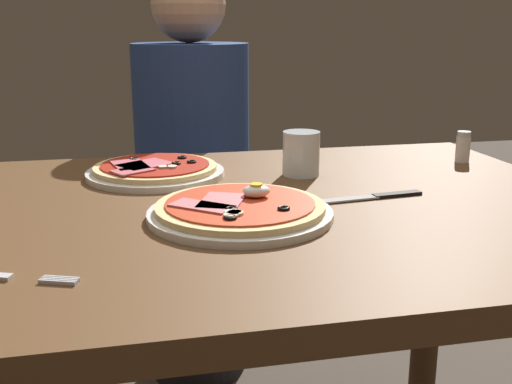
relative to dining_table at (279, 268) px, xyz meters
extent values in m
cube|color=brown|center=(0.00, 0.00, 0.10)|extent=(1.11, 0.87, 0.04)
cylinder|color=#3C2715|center=(-0.50, 0.37, -0.27)|extent=(0.07, 0.07, 0.70)
cylinder|color=#3C2715|center=(0.50, 0.37, -0.27)|extent=(0.07, 0.07, 0.70)
cylinder|color=white|center=(-0.08, -0.07, 0.12)|extent=(0.29, 0.29, 0.01)
cylinder|color=#E5C17F|center=(-0.08, -0.07, 0.13)|extent=(0.26, 0.26, 0.01)
cylinder|color=red|center=(-0.08, -0.07, 0.14)|extent=(0.23, 0.23, 0.00)
torus|color=black|center=(-0.11, -0.15, 0.14)|extent=(0.02, 0.02, 0.00)
torus|color=black|center=(-0.10, -0.11, 0.14)|extent=(0.02, 0.02, 0.00)
torus|color=black|center=(-0.03, -0.12, 0.14)|extent=(0.02, 0.02, 0.00)
cube|color=#D16B70|center=(-0.11, -0.06, 0.14)|extent=(0.09, 0.11, 0.00)
cube|color=#D16B70|center=(-0.14, -0.08, 0.14)|extent=(0.10, 0.10, 0.00)
cylinder|color=beige|center=(-0.10, -0.13, 0.14)|extent=(0.02, 0.02, 0.00)
cylinder|color=beige|center=(-0.11, -0.14, 0.14)|extent=(0.02, 0.02, 0.00)
cylinder|color=beige|center=(-0.10, -0.13, 0.14)|extent=(0.03, 0.03, 0.00)
ellipsoid|color=white|center=(-0.05, -0.05, 0.15)|extent=(0.04, 0.03, 0.02)
cylinder|color=yellow|center=(-0.05, -0.05, 0.16)|extent=(0.02, 0.02, 0.00)
cylinder|color=white|center=(-0.19, 0.23, 0.12)|extent=(0.27, 0.27, 0.01)
cylinder|color=#E5C17F|center=(-0.19, 0.23, 0.13)|extent=(0.24, 0.24, 0.01)
cylinder|color=#A82314|center=(-0.19, 0.23, 0.14)|extent=(0.21, 0.21, 0.00)
torus|color=black|center=(-0.14, 0.27, 0.14)|extent=(0.02, 0.02, 0.00)
torus|color=black|center=(-0.15, 0.22, 0.14)|extent=(0.02, 0.02, 0.00)
torus|color=black|center=(-0.23, 0.27, 0.14)|extent=(0.02, 0.02, 0.00)
torus|color=black|center=(-0.12, 0.23, 0.14)|extent=(0.02, 0.02, 0.00)
cube|color=#C65B66|center=(-0.24, 0.22, 0.14)|extent=(0.08, 0.11, 0.00)
cube|color=#C65B66|center=(-0.24, 0.17, 0.14)|extent=(0.09, 0.08, 0.00)
cube|color=#C65B66|center=(-0.21, 0.22, 0.14)|extent=(0.12, 0.11, 0.00)
cylinder|color=beige|center=(-0.16, 0.19, 0.14)|extent=(0.02, 0.02, 0.00)
cylinder|color=beige|center=(-0.18, 0.19, 0.14)|extent=(0.02, 0.02, 0.00)
cylinder|color=silver|center=(0.09, 0.18, 0.16)|extent=(0.07, 0.07, 0.09)
cylinder|color=silver|center=(0.09, 0.18, 0.14)|extent=(0.06, 0.06, 0.04)
cube|color=silver|center=(-0.34, -0.28, 0.12)|extent=(0.04, 0.02, 0.00)
cube|color=silver|center=(-0.33, -0.27, 0.12)|extent=(0.04, 0.02, 0.00)
cube|color=silver|center=(-0.33, -0.27, 0.12)|extent=(0.04, 0.02, 0.00)
cube|color=silver|center=(-0.33, -0.26, 0.12)|extent=(0.04, 0.02, 0.00)
cube|color=silver|center=(0.11, -0.02, 0.12)|extent=(0.11, 0.03, 0.00)
cube|color=black|center=(0.21, -0.01, 0.12)|extent=(0.09, 0.03, 0.01)
cylinder|color=white|center=(0.46, 0.22, 0.15)|extent=(0.03, 0.03, 0.05)
cylinder|color=silver|center=(0.46, 0.22, 0.18)|extent=(0.03, 0.03, 0.01)
cylinder|color=black|center=(-0.06, 0.76, -0.39)|extent=(0.29, 0.29, 0.46)
cylinder|color=navy|center=(-0.06, 0.76, 0.10)|extent=(0.32, 0.32, 0.52)
sphere|color=tan|center=(-0.06, 0.76, 0.46)|extent=(0.20, 0.20, 0.20)
camera|label=1|loc=(-0.25, -0.97, 0.41)|focal=43.73mm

